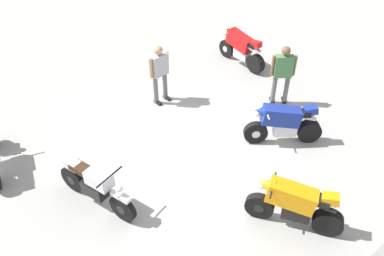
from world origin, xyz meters
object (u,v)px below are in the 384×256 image
(person_in_gray_shirt, at_px, (160,71))
(person_in_green_shirt, at_px, (283,71))
(motorcycle_silver_cruiser, at_px, (95,186))
(motorcycle_blue_sportbike, at_px, (283,122))
(motorcycle_orange_sportbike, at_px, (295,204))
(motorcycle_red_sportbike, at_px, (241,48))

(person_in_gray_shirt, height_order, person_in_green_shirt, person_in_green_shirt)
(person_in_gray_shirt, xyz_separation_m, person_in_green_shirt, (-2.55, 2.21, 0.03))
(motorcycle_silver_cruiser, distance_m, person_in_green_shirt, 5.88)
(motorcycle_blue_sportbike, relative_size, person_in_green_shirt, 0.95)
(motorcycle_silver_cruiser, bearing_deg, motorcycle_blue_sportbike, 60.38)
(motorcycle_silver_cruiser, height_order, motorcycle_blue_sportbike, motorcycle_blue_sportbike)
(motorcycle_orange_sportbike, bearing_deg, motorcycle_blue_sportbike, -77.31)
(motorcycle_red_sportbike, relative_size, motorcycle_orange_sportbike, 1.12)
(motorcycle_red_sportbike, bearing_deg, person_in_gray_shirt, 92.21)
(motorcycle_silver_cruiser, relative_size, person_in_gray_shirt, 1.18)
(person_in_gray_shirt, distance_m, person_in_green_shirt, 3.37)
(motorcycle_blue_sportbike, bearing_deg, motorcycle_silver_cruiser, 23.27)
(motorcycle_silver_cruiser, distance_m, motorcycle_orange_sportbike, 4.05)
(motorcycle_silver_cruiser, distance_m, motorcycle_blue_sportbike, 4.73)
(motorcycle_red_sportbike, distance_m, person_in_gray_shirt, 3.31)
(motorcycle_orange_sportbike, xyz_separation_m, person_in_gray_shirt, (-0.56, -5.27, 0.40))
(motorcycle_orange_sportbike, relative_size, person_in_gray_shirt, 1.01)
(motorcycle_blue_sportbike, relative_size, person_in_gray_shirt, 0.97)
(motorcycle_red_sportbike, distance_m, motorcycle_orange_sportbike, 6.60)
(motorcycle_orange_sportbike, distance_m, person_in_gray_shirt, 5.31)
(motorcycle_orange_sportbike, height_order, person_in_green_shirt, person_in_green_shirt)
(motorcycle_blue_sportbike, bearing_deg, motorcycle_orange_sportbike, 82.07)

